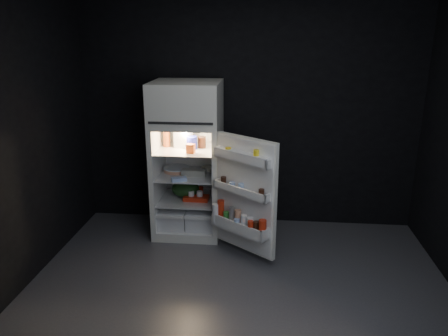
# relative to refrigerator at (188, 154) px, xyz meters

# --- Properties ---
(floor) EXTENTS (4.00, 3.40, 0.00)m
(floor) POSITION_rel_refrigerator_xyz_m (0.67, -1.32, -0.96)
(floor) COLOR #4A4A4F
(floor) RESTS_ON ground
(wall_back) EXTENTS (4.00, 0.00, 2.70)m
(wall_back) POSITION_rel_refrigerator_xyz_m (0.67, 0.38, 0.39)
(wall_back) COLOR black
(wall_back) RESTS_ON ground
(wall_front) EXTENTS (4.00, 0.00, 2.70)m
(wall_front) POSITION_rel_refrigerator_xyz_m (0.67, -3.02, 0.39)
(wall_front) COLOR black
(wall_front) RESTS_ON ground
(wall_left) EXTENTS (0.00, 3.40, 2.70)m
(wall_left) POSITION_rel_refrigerator_xyz_m (-1.33, -1.32, 0.39)
(wall_left) COLOR black
(wall_left) RESTS_ON ground
(refrigerator) EXTENTS (0.76, 0.71, 1.78)m
(refrigerator) POSITION_rel_refrigerator_xyz_m (0.00, 0.00, 0.00)
(refrigerator) COLOR white
(refrigerator) RESTS_ON ground
(fridge_door) EXTENTS (0.69, 0.58, 1.22)m
(fridge_door) POSITION_rel_refrigerator_xyz_m (0.68, -0.60, -0.28)
(fridge_door) COLOR white
(fridge_door) RESTS_ON ground
(milk_jug) EXTENTS (0.21, 0.21, 0.24)m
(milk_jug) POSITION_rel_refrigerator_xyz_m (-0.05, 0.03, 0.19)
(milk_jug) COLOR white
(milk_jug) RESTS_ON refrigerator
(mayo_jar) EXTENTS (0.13, 0.13, 0.14)m
(mayo_jar) POSITION_rel_refrigerator_xyz_m (0.05, -0.02, 0.14)
(mayo_jar) COLOR #1C239A
(mayo_jar) RESTS_ON refrigerator
(jam_jar) EXTENTS (0.12, 0.12, 0.13)m
(jam_jar) POSITION_rel_refrigerator_xyz_m (0.16, 0.02, 0.14)
(jam_jar) COLOR black
(jam_jar) RESTS_ON refrigerator
(amber_bottle) EXTENTS (0.09, 0.09, 0.22)m
(amber_bottle) POSITION_rel_refrigerator_xyz_m (-0.25, 0.04, 0.18)
(amber_bottle) COLOR #AE4C1B
(amber_bottle) RESTS_ON refrigerator
(small_carton) EXTENTS (0.10, 0.08, 0.10)m
(small_carton) POSITION_rel_refrigerator_xyz_m (0.07, -0.21, 0.12)
(small_carton) COLOR #CE4F18
(small_carton) RESTS_ON refrigerator
(egg_carton) EXTENTS (0.28, 0.12, 0.07)m
(egg_carton) POSITION_rel_refrigerator_xyz_m (0.08, -0.09, -0.19)
(egg_carton) COLOR gray
(egg_carton) RESTS_ON refrigerator
(pie) EXTENTS (0.33, 0.33, 0.04)m
(pie) POSITION_rel_refrigerator_xyz_m (-0.15, 0.04, -0.21)
(pie) COLOR tan
(pie) RESTS_ON refrigerator
(flat_package) EXTENTS (0.18, 0.14, 0.04)m
(flat_package) POSITION_rel_refrigerator_xyz_m (-0.05, -0.29, -0.21)
(flat_package) COLOR #90ADDF
(flat_package) RESTS_ON refrigerator
(wrapped_pkg) EXTENTS (0.16, 0.15, 0.05)m
(wrapped_pkg) POSITION_rel_refrigerator_xyz_m (0.22, 0.11, -0.20)
(wrapped_pkg) COLOR #F3E8C6
(wrapped_pkg) RESTS_ON refrigerator
(produce_bag) EXTENTS (0.33, 0.29, 0.20)m
(produce_bag) POSITION_rel_refrigerator_xyz_m (-0.04, 0.01, -0.43)
(produce_bag) COLOR #193815
(produce_bag) RESTS_ON refrigerator
(yogurt_tray) EXTENTS (0.29, 0.17, 0.05)m
(yogurt_tray) POSITION_rel_refrigerator_xyz_m (0.10, -0.09, -0.50)
(yogurt_tray) COLOR red
(yogurt_tray) RESTS_ON refrigerator
(small_can_red) EXTENTS (0.07, 0.07, 0.09)m
(small_can_red) POSITION_rel_refrigerator_xyz_m (0.12, 0.12, -0.48)
(small_can_red) COLOR red
(small_can_red) RESTS_ON refrigerator
(small_can_silver) EXTENTS (0.08, 0.08, 0.09)m
(small_can_silver) POSITION_rel_refrigerator_xyz_m (0.28, 0.05, -0.48)
(small_can_silver) COLOR silver
(small_can_silver) RESTS_ON refrigerator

